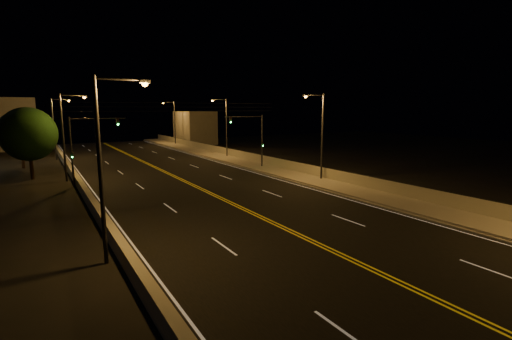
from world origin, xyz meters
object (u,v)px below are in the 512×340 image
streetlight_3 (173,120)px  streetlight_4 (106,157)px  traffic_signal_right (255,135)px  tree_1 (20,132)px  streetlight_2 (225,124)px  streetlight_5 (66,131)px  tree_0 (28,134)px  traffic_signal_left (82,143)px  streetlight_1 (320,131)px  streetlight_6 (56,124)px

streetlight_3 → streetlight_4: same height
traffic_signal_right → tree_1: 28.58m
streetlight_2 → streetlight_4: same height
traffic_signal_right → tree_1: bearing=147.6°
streetlight_3 → traffic_signal_right: size_ratio=1.33×
streetlight_4 → streetlight_5: size_ratio=1.00×
streetlight_3 → traffic_signal_right: 34.57m
streetlight_2 → tree_0: size_ratio=1.17×
streetlight_2 → traffic_signal_left: bearing=-151.2°
traffic_signal_right → tree_0: (-23.19, 6.22, 0.58)m
streetlight_2 → tree_1: (-25.60, 4.14, -0.65)m
streetlight_1 → traffic_signal_left: streetlight_1 is taller
streetlight_2 → tree_1: streetlight_2 is taller
tree_0 → streetlight_5: bearing=-42.5°
streetlight_2 → tree_1: bearing=170.8°
streetlight_1 → tree_1: 36.02m
streetlight_1 → streetlight_3: same height
streetlight_3 → streetlight_4: bearing=-111.4°
streetlight_3 → streetlight_2: bearing=-90.0°
streetlight_2 → streetlight_4: bearing=-124.3°
streetlight_1 → streetlight_2: (0.00, 21.19, 0.00)m
streetlight_4 → tree_0: (-3.24, 26.40, -0.38)m
streetlight_1 → traffic_signal_right: streetlight_1 is taller
tree_1 → traffic_signal_left: bearing=-71.1°
streetlight_6 → tree_1: (-4.18, -6.32, -0.65)m
streetlight_3 → tree_0: 37.53m
streetlight_4 → tree_1: (-4.18, 35.50, -0.65)m
streetlight_6 → traffic_signal_right: size_ratio=1.33×
tree_1 → streetlight_4: bearing=-83.3°
tree_1 → streetlight_3: bearing=36.9°
streetlight_1 → streetlight_6: size_ratio=1.00×
traffic_signal_right → streetlight_2: bearing=82.5°
tree_0 → tree_1: size_ratio=1.06×
tree_0 → tree_1: bearing=95.9°
traffic_signal_left → tree_0: size_ratio=0.88×
streetlight_6 → tree_1: streetlight_6 is taller
tree_1 → tree_0: bearing=-84.1°
traffic_signal_right → streetlight_3: bearing=87.6°
streetlight_1 → tree_1: streetlight_1 is taller
streetlight_2 → streetlight_6: bearing=154.0°
streetlight_3 → tree_1: streetlight_3 is taller
streetlight_1 → streetlight_2: size_ratio=1.00×
streetlight_6 → traffic_signal_right: (19.95, -21.64, -0.96)m
traffic_signal_right → streetlight_5: bearing=170.7°
streetlight_6 → traffic_signal_left: (1.07, -21.64, -0.96)m
streetlight_6 → streetlight_5: bearing=-90.0°
streetlight_1 → tree_0: (-24.65, 16.24, -0.38)m
streetlight_5 → traffic_signal_right: bearing=-9.3°
streetlight_4 → traffic_signal_right: streetlight_4 is taller
traffic_signal_left → tree_0: tree_0 is taller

